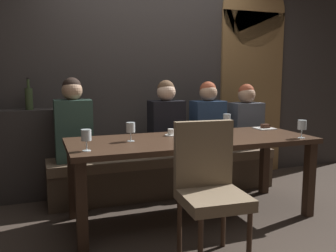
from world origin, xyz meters
TOP-DOWN VIEW (x-y plane):
  - ground at (0.00, 0.00)m, footprint 9.00×9.00m
  - back_wall_tiled at (0.00, 1.22)m, footprint 6.00×0.12m
  - arched_door at (1.35, 1.15)m, footprint 0.90×0.05m
  - back_counter at (-1.55, 1.04)m, footprint 1.10×0.28m
  - dining_table at (0.00, 0.00)m, footprint 2.20×0.84m
  - banquette_bench at (0.00, 0.70)m, footprint 2.50×0.44m
  - chair_near_side at (-0.18, -0.72)m, footprint 0.46×0.46m
  - diner_redhead at (-0.97, 0.72)m, footprint 0.36×0.24m
  - diner_bearded at (0.00, 0.70)m, footprint 0.36×0.24m
  - diner_far_end at (0.51, 0.72)m, footprint 0.36×0.24m
  - diner_near_end at (1.00, 0.71)m, footprint 0.36×0.24m
  - wine_bottle_pale_label at (-1.38, 1.02)m, footprint 0.08×0.08m
  - wine_glass_far_left at (0.93, -0.33)m, footprint 0.08×0.08m
  - wine_glass_center_back at (0.54, 0.35)m, footprint 0.08×0.08m
  - wine_glass_far_right at (-0.56, 0.04)m, footprint 0.08×0.08m
  - wine_glass_end_right at (-0.96, -0.23)m, footprint 0.08×0.08m
  - wine_glass_end_left at (0.11, -0.12)m, footprint 0.08×0.08m
  - espresso_cup at (-0.13, 0.19)m, footprint 0.12×0.12m
  - dessert_plate at (0.94, 0.25)m, footprint 0.19×0.19m

SIDE VIEW (x-z plane):
  - ground at x=0.00m, z-range 0.00..0.00m
  - banquette_bench at x=0.00m, z-range 0.00..0.45m
  - back_counter at x=-1.55m, z-range 0.00..0.95m
  - chair_near_side at x=-0.18m, z-range 0.07..1.05m
  - dining_table at x=0.00m, z-range 0.28..1.02m
  - dessert_plate at x=0.94m, z-range 0.73..0.78m
  - espresso_cup at x=-0.13m, z-range 0.73..0.80m
  - diner_near_end at x=1.00m, z-range 0.43..1.18m
  - diner_far_end at x=0.51m, z-range 0.43..1.21m
  - diner_bearded at x=0.00m, z-range 0.43..1.23m
  - diner_redhead at x=-0.97m, z-range 0.43..1.26m
  - wine_glass_end_left at x=0.11m, z-range 0.77..0.93m
  - wine_glass_far_left at x=0.93m, z-range 0.77..0.93m
  - wine_glass_center_back at x=0.54m, z-range 0.77..0.94m
  - wine_glass_far_right at x=-0.56m, z-range 0.77..0.94m
  - wine_glass_end_right at x=-0.96m, z-range 0.77..0.94m
  - wine_bottle_pale_label at x=-1.38m, z-range 0.91..1.23m
  - arched_door at x=1.35m, z-range 0.09..2.64m
  - back_wall_tiled at x=0.00m, z-range 0.00..3.00m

